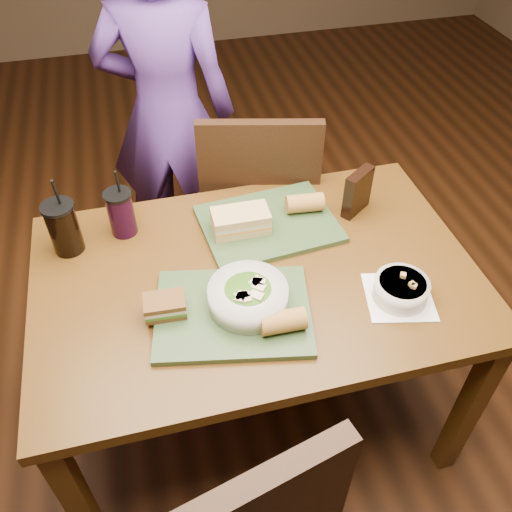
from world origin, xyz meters
The scene contains 15 objects.
ground centered at (0.00, 0.00, 0.00)m, with size 6.00×6.00×0.00m, color #381C0B.
dining_table centered at (0.00, 0.00, 0.66)m, with size 1.30×0.85×0.75m.
chair_far centered at (0.12, 0.54, 0.55)m, with size 0.52×0.52×0.99m.
diner centered at (-0.13, 0.96, 0.77)m, with size 0.56×0.37×1.54m, color #502E80.
tray_near centered at (-0.10, -0.14, 0.76)m, with size 0.42×0.32×0.02m, color #304625.
tray_far centered at (0.09, 0.20, 0.76)m, with size 0.42×0.32×0.02m, color #304625.
salad_bowl centered at (-0.05, -0.13, 0.80)m, with size 0.22×0.22×0.07m.
soup_bowl centered at (0.37, -0.19, 0.78)m, with size 0.22×0.22×0.07m.
sandwich_near centered at (-0.28, -0.10, 0.79)m, with size 0.11×0.08×0.05m.
sandwich_far centered at (0.00, 0.18, 0.80)m, with size 0.18×0.10×0.07m.
baguette_near centered at (0.01, -0.23, 0.80)m, with size 0.06×0.06×0.12m, color #AD7533.
baguette_far centered at (0.22, 0.22, 0.80)m, with size 0.06×0.06×0.12m, color #AD7533.
cup_cola centered at (-0.53, 0.24, 0.84)m, with size 0.10×0.10×0.26m.
cup_berry centered at (-0.36, 0.28, 0.83)m, with size 0.09×0.09×0.24m.
chip_bag centered at (0.39, 0.20, 0.83)m, with size 0.12×0.04×0.15m, color black.
Camera 1 is at (-0.27, -1.08, 1.90)m, focal length 38.00 mm.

